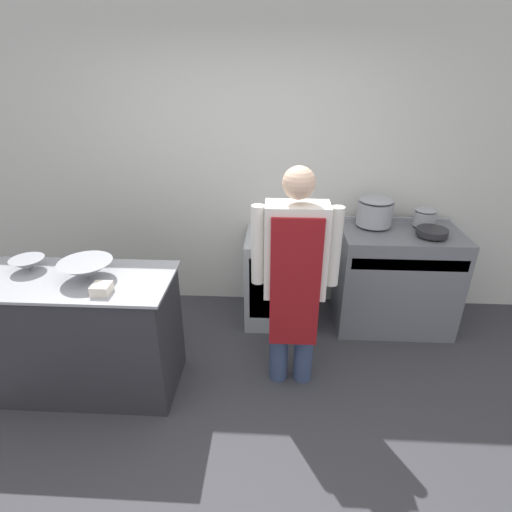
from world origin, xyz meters
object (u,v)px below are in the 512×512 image
mixing_bowl (87,270)px  saute_pan (432,232)px  sauce_pot (425,217)px  stock_pot (375,211)px  fridge_unit (280,278)px  stove (395,279)px  person_cook (295,272)px  plastic_tub (102,289)px

mixing_bowl → saute_pan: bearing=18.1°
sauce_pot → saute_pan: bearing=-90.0°
stock_pot → sauce_pot: (0.43, 0.00, -0.05)m
fridge_unit → stock_pot: stock_pot is taller
stove → fridge_unit: (-1.04, 0.04, -0.04)m
person_cook → stock_pot: size_ratio=5.41×
plastic_tub → saute_pan: 2.57m
saute_pan → sauce_pot: sauce_pot is taller
person_cook → mixing_bowl: size_ratio=4.69×
plastic_tub → stove: bearing=27.5°
stove → person_cook: (-0.95, -0.81, 0.47)m
person_cook → stock_pot: (0.72, 0.92, 0.14)m
stove → fridge_unit: stove is taller
person_cook → saute_pan: bearing=31.5°
fridge_unit → saute_pan: bearing=-6.8°
fridge_unit → person_cook: person_cook is taller
stove → person_cook: person_cook is taller
stock_pot → mixing_bowl: bearing=-153.5°
person_cook → plastic_tub: size_ratio=14.59×
plastic_tub → stock_pot: (1.93, 1.23, 0.13)m
mixing_bowl → plastic_tub: (0.17, -0.19, -0.03)m
stock_pot → saute_pan: stock_pot is taller
fridge_unit → sauce_pot: sauce_pot is taller
person_cook → plastic_tub: 1.25m
mixing_bowl → sauce_pot: 2.75m
mixing_bowl → plastic_tub: 0.26m
sauce_pot → plastic_tub: bearing=-152.4°
sauce_pot → person_cook: bearing=-141.2°
plastic_tub → saute_pan: saute_pan is taller
plastic_tub → mixing_bowl: bearing=133.0°
stove → mixing_bowl: mixing_bowl is taller
person_cook → sauce_pot: bearing=38.8°
stove → person_cook: bearing=-139.4°
sauce_pot → fridge_unit: bearing=-176.7°
sauce_pot → stock_pot: bearing=-180.0°
fridge_unit → stock_pot: 1.04m
person_cook → mixing_bowl: (-1.39, -0.13, 0.04)m
stove → mixing_bowl: (-2.34, -0.94, 0.51)m
person_cook → stock_pot: person_cook is taller
fridge_unit → person_cook: bearing=-83.9°
fridge_unit → mixing_bowl: (-1.30, -0.98, 0.55)m
stove → plastic_tub: plastic_tub is taller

